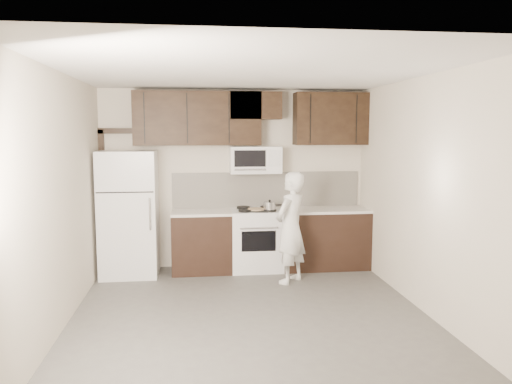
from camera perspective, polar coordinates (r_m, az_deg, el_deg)
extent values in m
plane|color=#4E4C4A|center=(5.77, -0.60, -14.09)|extent=(4.50, 4.50, 0.00)
plane|color=beige|center=(7.66, -2.49, 1.52)|extent=(4.00, 0.00, 4.00)
plane|color=white|center=(5.43, -0.64, 13.59)|extent=(4.50, 4.50, 0.00)
cube|color=black|center=(7.48, -6.22, -5.75)|extent=(0.87, 0.62, 0.87)
cube|color=black|center=(7.72, 7.74, -5.37)|extent=(1.32, 0.62, 0.87)
cube|color=silver|center=(7.39, -6.27, -2.31)|extent=(0.87, 0.64, 0.04)
cube|color=silver|center=(7.64, 7.79, -2.03)|extent=(1.32, 0.64, 0.04)
cube|color=white|center=(7.53, 0.02, -5.55)|extent=(0.76, 0.62, 0.89)
cube|color=white|center=(7.44, 0.02, -2.13)|extent=(0.76, 0.62, 0.02)
cube|color=black|center=(7.22, 0.32, -5.64)|extent=(0.50, 0.01, 0.30)
cylinder|color=silver|center=(7.15, 0.36, -4.13)|extent=(0.55, 0.02, 0.02)
cylinder|color=black|center=(7.27, -1.24, -2.14)|extent=(0.20, 0.20, 0.03)
cylinder|color=black|center=(7.32, 1.57, -2.09)|extent=(0.20, 0.20, 0.03)
cylinder|color=black|center=(7.57, -1.47, -1.79)|extent=(0.20, 0.20, 0.03)
cylinder|color=black|center=(7.61, 1.23, -1.74)|extent=(0.20, 0.20, 0.03)
cube|color=silver|center=(7.72, 1.23, 0.30)|extent=(2.90, 0.02, 0.54)
cube|color=black|center=(7.43, -6.69, 8.34)|extent=(1.85, 0.35, 0.78)
cube|color=black|center=(7.71, 8.50, 8.26)|extent=(1.10, 0.35, 0.78)
cube|color=black|center=(7.49, -0.10, 9.83)|extent=(0.76, 0.35, 0.40)
cube|color=white|center=(7.48, -0.09, 3.70)|extent=(0.76, 0.38, 0.40)
cube|color=black|center=(7.27, -0.69, 3.85)|extent=(0.46, 0.01, 0.24)
cube|color=silver|center=(7.32, 2.12, 3.86)|extent=(0.18, 0.01, 0.24)
cylinder|color=silver|center=(7.26, -0.66, 2.57)|extent=(0.46, 0.02, 0.02)
cube|color=white|center=(7.40, -14.31, -2.39)|extent=(0.80, 0.72, 1.80)
cube|color=black|center=(7.00, -14.77, -0.04)|extent=(0.77, 0.01, 0.02)
cylinder|color=silver|center=(6.97, -12.03, -2.47)|extent=(0.03, 0.03, 0.45)
cube|color=black|center=(7.75, -17.05, -0.94)|extent=(0.08, 0.08, 2.10)
cube|color=black|center=(7.65, -15.76, 6.74)|extent=(0.50, 0.08, 0.08)
cylinder|color=silver|center=(7.31, 1.57, -1.67)|extent=(0.18, 0.18, 0.14)
sphere|color=black|center=(7.30, 1.57, -1.01)|extent=(0.04, 0.04, 0.04)
cylinder|color=black|center=(7.33, 2.64, -1.49)|extent=(0.17, 0.02, 0.02)
cube|color=black|center=(7.32, 0.04, -2.11)|extent=(0.42, 0.35, 0.02)
cylinder|color=tan|center=(7.32, 0.04, -1.97)|extent=(0.30, 0.30, 0.02)
imported|color=white|center=(6.85, 3.98, -4.07)|extent=(0.65, 0.66, 1.53)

